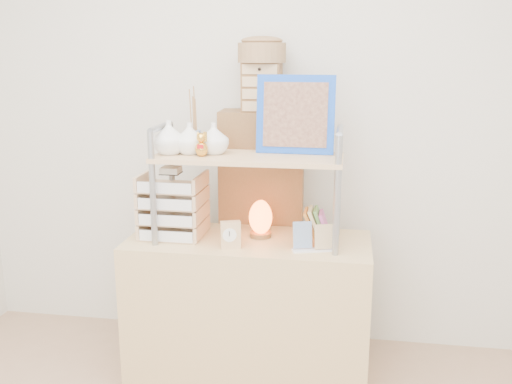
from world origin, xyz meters
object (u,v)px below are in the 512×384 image
desk (249,309)px  letter_tray (173,209)px  salt_lamp (261,218)px  cabinet (262,232)px

desk → letter_tray: letter_tray is taller
desk → letter_tray: bearing=179.8°
salt_lamp → letter_tray: bearing=-173.2°
cabinet → letter_tray: size_ratio=3.80×
desk → salt_lamp: size_ratio=6.32×
cabinet → letter_tray: 0.58m
desk → letter_tray: size_ratio=3.38×
desk → salt_lamp: 0.48m
cabinet → letter_tray: (-0.40, -0.37, 0.22)m
cabinet → salt_lamp: 0.36m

